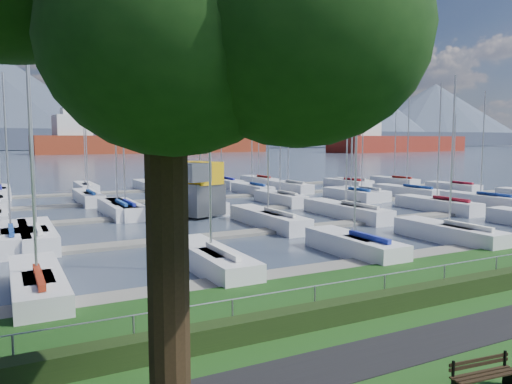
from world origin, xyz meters
TOP-DOWN VIEW (x-y plane):
  - path at (0.00, -3.00)m, footprint 160.00×2.00m
  - water at (0.00, 260.00)m, footprint 800.00×540.00m
  - hedge at (0.00, -0.40)m, footprint 80.00×0.70m
  - fence at (0.00, 0.00)m, footprint 80.00×0.04m
  - foothill at (0.00, 330.00)m, footprint 900.00×80.00m
  - mountains at (7.35, 404.62)m, footprint 1190.00×360.00m
  - docks at (0.00, 26.00)m, footprint 90.00×41.60m
  - bench_left at (-3.03, -5.75)m, footprint 1.84×0.63m
  - crane at (1.70, 25.96)m, footprint 7.75×12.91m
  - cargo_ship_mid at (47.78, 212.08)m, footprint 107.72×24.92m
  - cargo_ship_east at (163.49, 177.12)m, footprint 89.52×32.23m
  - sailboat_fleet at (-1.93, 28.80)m, footprint 74.90×49.60m

SIDE VIEW (x-z plane):
  - water at x=0.00m, z-range -0.50..-0.30m
  - docks at x=0.00m, z-range -0.34..-0.09m
  - path at x=0.00m, z-range -0.01..0.03m
  - hedge at x=0.00m, z-range 0.00..0.70m
  - bench_left at x=-3.03m, z-range -0.01..0.84m
  - fence at x=0.00m, z-range 1.18..1.22m
  - cargo_ship_mid at x=47.78m, z-range -7.27..14.23m
  - cargo_ship_east at x=163.49m, z-range -7.09..14.41m
  - sailboat_fleet at x=-1.93m, z-range -1.29..11.87m
  - crane at x=1.70m, z-range -5.85..16.50m
  - foothill at x=0.00m, z-range 0.00..12.00m
  - mountains at x=7.35m, z-range -10.82..104.18m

